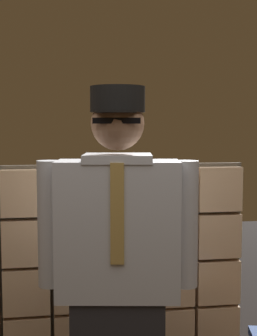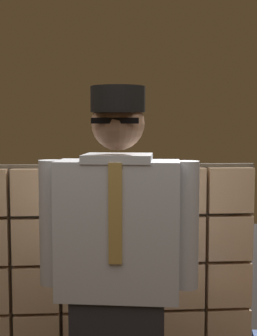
{
  "view_description": "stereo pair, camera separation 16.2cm",
  "coord_description": "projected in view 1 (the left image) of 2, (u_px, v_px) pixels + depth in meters",
  "views": [
    {
      "loc": [
        -0.25,
        -1.48,
        1.6
      ],
      "look_at": [
        0.06,
        0.52,
        1.42
      ],
      "focal_mm": 50.99,
      "sensor_mm": 36.0,
      "label": 1
    },
    {
      "loc": [
        -0.09,
        -1.5,
        1.6
      ],
      "look_at": [
        0.06,
        0.52,
        1.42
      ],
      "focal_mm": 50.99,
      "sensor_mm": 36.0,
      "label": 2
    }
  ],
  "objects": [
    {
      "name": "standing_person",
      "position": [
        118.0,
        280.0,
        2.1
      ],
      "size": [
        0.71,
        0.34,
        1.77
      ],
      "rotation": [
        0.0,
        0.0,
        -0.16
      ],
      "color": "#28282D",
      "rests_on": "ground"
    },
    {
      "name": "glass_block_wall",
      "position": [
        101.0,
        287.0,
        2.72
      ],
      "size": [
        1.68,
        0.1,
        1.4
      ],
      "color": "#E0B78C",
      "rests_on": "ground"
    }
  ]
}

